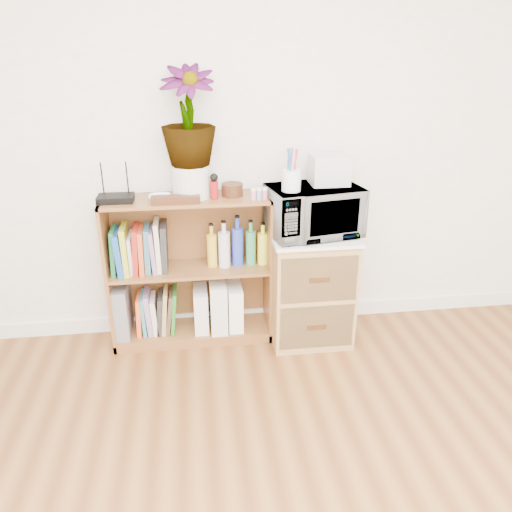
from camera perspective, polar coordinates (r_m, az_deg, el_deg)
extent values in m
cube|color=white|center=(3.48, -1.36, -6.81)|extent=(4.00, 0.02, 0.10)
cube|color=brown|center=(3.15, -7.51, -1.73)|extent=(1.00, 0.30, 0.95)
cube|color=#9E7542|center=(3.21, 6.13, -3.58)|extent=(0.50, 0.45, 0.70)
imported|color=white|center=(3.01, 6.59, 5.16)|extent=(0.59, 0.45, 0.29)
cylinder|color=white|center=(2.86, 4.05, 8.61)|extent=(0.11, 0.11, 0.12)
cube|color=silver|center=(3.02, 8.37, 9.75)|extent=(0.22, 0.18, 0.17)
cube|color=black|center=(2.99, -15.74, 6.35)|extent=(0.20, 0.14, 0.04)
imported|color=white|center=(2.95, -10.93, 6.55)|extent=(0.13, 0.13, 0.03)
cylinder|color=silver|center=(2.97, -7.41, 8.47)|extent=(0.22, 0.22, 0.19)
imported|color=#347C31|center=(2.90, -7.79, 15.54)|extent=(0.31, 0.31, 0.55)
cube|color=#3A1A0F|center=(2.88, -9.15, 6.38)|extent=(0.27, 0.07, 0.04)
cylinder|color=maroon|center=(2.93, -4.78, 7.52)|extent=(0.05, 0.05, 0.11)
cylinder|color=#321E0D|center=(2.99, -2.73, 7.57)|extent=(0.13, 0.13, 0.07)
cube|color=pink|center=(2.91, 0.36, 6.95)|extent=(0.10, 0.04, 0.05)
cube|color=slate|center=(3.29, -15.10, -5.87)|extent=(0.10, 0.27, 0.33)
cube|color=silver|center=(3.26, -6.31, -5.99)|extent=(0.09, 0.22, 0.28)
cube|color=silver|center=(3.25, -4.35, -5.47)|extent=(0.11, 0.27, 0.33)
cube|color=white|center=(3.26, -2.45, -5.69)|extent=(0.09, 0.23, 0.29)
cube|color=#1A6437|center=(3.12, -15.90, 0.62)|extent=(0.04, 0.20, 0.28)
cube|color=#1C4EAA|center=(3.12, -15.28, 0.53)|extent=(0.05, 0.20, 0.27)
cube|color=gold|center=(3.11, -14.64, 0.83)|extent=(0.04, 0.20, 0.30)
cube|color=silver|center=(3.11, -14.03, 0.33)|extent=(0.02, 0.20, 0.23)
cube|color=#A1221B|center=(3.10, -13.52, 0.80)|extent=(0.05, 0.20, 0.29)
cube|color=#CF5124|center=(3.10, -12.90, 0.71)|extent=(0.04, 0.20, 0.27)
cube|color=teal|center=(3.09, -12.27, 0.78)|extent=(0.04, 0.20, 0.28)
cube|color=#8B669A|center=(3.09, -11.66, 0.69)|extent=(0.04, 0.20, 0.26)
cube|color=beige|center=(3.08, -11.13, 1.14)|extent=(0.03, 0.20, 0.31)
cube|color=#272727|center=(3.08, -10.45, 1.01)|extent=(0.04, 0.20, 0.29)
cylinder|color=gold|center=(3.08, -5.06, 1.09)|extent=(0.06, 0.06, 0.27)
cylinder|color=silver|center=(3.08, -3.67, 1.33)|extent=(0.07, 0.07, 0.29)
cylinder|color=blue|center=(3.09, -2.11, 1.62)|extent=(0.07, 0.07, 0.31)
cylinder|color=#359256|center=(3.10, -0.59, 1.41)|extent=(0.06, 0.06, 0.28)
cylinder|color=yellow|center=(3.11, 0.79, 1.30)|extent=(0.07, 0.07, 0.26)
cylinder|color=silver|center=(3.11, 2.21, 1.91)|extent=(0.06, 0.06, 0.32)
cube|color=#F3532A|center=(3.29, -13.15, -6.39)|extent=(0.04, 0.19, 0.26)
cube|color=teal|center=(3.29, -12.65, -6.35)|extent=(0.03, 0.19, 0.26)
cube|color=#8F71A9|center=(3.28, -12.12, -6.20)|extent=(0.05, 0.19, 0.28)
cube|color=beige|center=(3.29, -11.47, -6.46)|extent=(0.04, 0.19, 0.24)
cube|color=#2A2A2A|center=(3.28, -10.89, -6.32)|extent=(0.05, 0.19, 0.26)
cube|color=tan|center=(3.27, -10.36, -6.00)|extent=(0.05, 0.19, 0.29)
cube|color=#51362E|center=(3.27, -9.84, -6.16)|extent=(0.06, 0.19, 0.27)
cube|color=#21761F|center=(3.27, -9.37, -6.03)|extent=(0.05, 0.19, 0.28)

